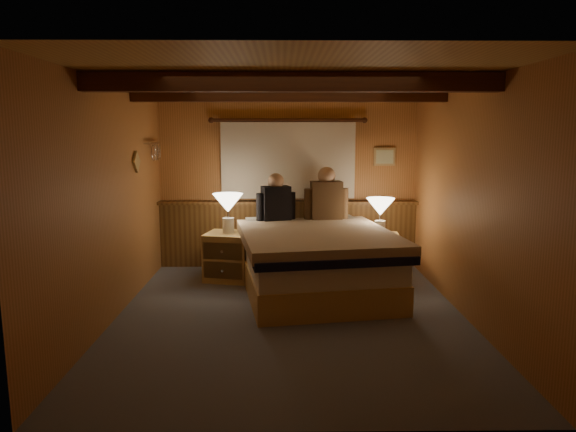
{
  "coord_description": "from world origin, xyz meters",
  "views": [
    {
      "loc": [
        -0.09,
        -5.1,
        1.89
      ],
      "look_at": [
        -0.02,
        0.4,
        0.99
      ],
      "focal_mm": 32.0,
      "sensor_mm": 36.0,
      "label": 1
    }
  ],
  "objects_px": {
    "bed": "(315,259)",
    "lamp_left": "(228,205)",
    "lamp_right": "(380,209)",
    "person_right": "(326,198)",
    "duffel_bag": "(228,265)",
    "nightstand_right": "(378,257)",
    "person_left": "(276,201)",
    "nightstand_left": "(229,256)"
  },
  "relations": [
    {
      "from": "bed",
      "to": "lamp_left",
      "type": "height_order",
      "value": "lamp_left"
    },
    {
      "from": "bed",
      "to": "lamp_right",
      "type": "xyz_separation_m",
      "value": [
        0.87,
        0.51,
        0.53
      ]
    },
    {
      "from": "lamp_right",
      "to": "person_right",
      "type": "height_order",
      "value": "person_right"
    },
    {
      "from": "lamp_left",
      "to": "duffel_bag",
      "type": "distance_m",
      "value": 0.83
    },
    {
      "from": "nightstand_right",
      "to": "lamp_left",
      "type": "bearing_deg",
      "value": -175.12
    },
    {
      "from": "bed",
      "to": "person_right",
      "type": "distance_m",
      "value": 1.04
    },
    {
      "from": "nightstand_right",
      "to": "person_right",
      "type": "height_order",
      "value": "person_right"
    },
    {
      "from": "person_left",
      "to": "lamp_left",
      "type": "bearing_deg",
      "value": 179.54
    },
    {
      "from": "nightstand_right",
      "to": "lamp_right",
      "type": "bearing_deg",
      "value": 19.99
    },
    {
      "from": "lamp_right",
      "to": "nightstand_right",
      "type": "bearing_deg",
      "value": -165.56
    },
    {
      "from": "nightstand_right",
      "to": "nightstand_left",
      "type": "bearing_deg",
      "value": -174.49
    },
    {
      "from": "nightstand_left",
      "to": "nightstand_right",
      "type": "distance_m",
      "value": 1.93
    },
    {
      "from": "nightstand_right",
      "to": "lamp_right",
      "type": "xyz_separation_m",
      "value": [
        0.02,
        0.0,
        0.63
      ]
    },
    {
      "from": "bed",
      "to": "nightstand_right",
      "type": "xyz_separation_m",
      "value": [
        0.85,
        0.51,
        -0.1
      ]
    },
    {
      "from": "nightstand_left",
      "to": "person_right",
      "type": "relative_size",
      "value": 0.9
    },
    {
      "from": "nightstand_right",
      "to": "duffel_bag",
      "type": "xyz_separation_m",
      "value": [
        -1.95,
        0.17,
        -0.14
      ]
    },
    {
      "from": "lamp_left",
      "to": "bed",
      "type": "bearing_deg",
      "value": -26.16
    },
    {
      "from": "lamp_right",
      "to": "lamp_left",
      "type": "bearing_deg",
      "value": 179.47
    },
    {
      "from": "lamp_left",
      "to": "person_right",
      "type": "relative_size",
      "value": 0.7
    },
    {
      "from": "lamp_left",
      "to": "person_left",
      "type": "height_order",
      "value": "person_left"
    },
    {
      "from": "bed",
      "to": "nightstand_right",
      "type": "relative_size",
      "value": 4.13
    },
    {
      "from": "person_right",
      "to": "lamp_left",
      "type": "bearing_deg",
      "value": -174.12
    },
    {
      "from": "lamp_left",
      "to": "nightstand_right",
      "type": "bearing_deg",
      "value": -0.67
    },
    {
      "from": "lamp_left",
      "to": "duffel_bag",
      "type": "bearing_deg",
      "value": 99.23
    },
    {
      "from": "bed",
      "to": "duffel_bag",
      "type": "height_order",
      "value": "bed"
    },
    {
      "from": "nightstand_left",
      "to": "person_left",
      "type": "xyz_separation_m",
      "value": [
        0.61,
        0.2,
        0.69
      ]
    },
    {
      "from": "bed",
      "to": "nightstand_left",
      "type": "distance_m",
      "value": 1.19
    },
    {
      "from": "bed",
      "to": "duffel_bag",
      "type": "xyz_separation_m",
      "value": [
        -1.1,
        0.67,
        -0.24
      ]
    },
    {
      "from": "nightstand_right",
      "to": "person_left",
      "type": "relative_size",
      "value": 0.91
    },
    {
      "from": "lamp_right",
      "to": "person_left",
      "type": "xyz_separation_m",
      "value": [
        -1.34,
        0.2,
        0.08
      ]
    },
    {
      "from": "nightstand_right",
      "to": "lamp_left",
      "type": "relative_size",
      "value": 1.17
    },
    {
      "from": "lamp_left",
      "to": "nightstand_left",
      "type": "bearing_deg",
      "value": -94.11
    },
    {
      "from": "nightstand_right",
      "to": "person_right",
      "type": "relative_size",
      "value": 0.82
    },
    {
      "from": "lamp_left",
      "to": "duffel_bag",
      "type": "relative_size",
      "value": 1.01
    },
    {
      "from": "duffel_bag",
      "to": "nightstand_right",
      "type": "bearing_deg",
      "value": -7.82
    },
    {
      "from": "person_right",
      "to": "duffel_bag",
      "type": "bearing_deg",
      "value": 179.51
    },
    {
      "from": "person_right",
      "to": "duffel_bag",
      "type": "distance_m",
      "value": 1.57
    },
    {
      "from": "lamp_right",
      "to": "person_left",
      "type": "distance_m",
      "value": 1.35
    },
    {
      "from": "bed",
      "to": "person_left",
      "type": "bearing_deg",
      "value": 114.26
    },
    {
      "from": "lamp_right",
      "to": "person_right",
      "type": "distance_m",
      "value": 0.73
    },
    {
      "from": "bed",
      "to": "lamp_right",
      "type": "height_order",
      "value": "lamp_right"
    },
    {
      "from": "person_left",
      "to": "duffel_bag",
      "type": "height_order",
      "value": "person_left"
    }
  ]
}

